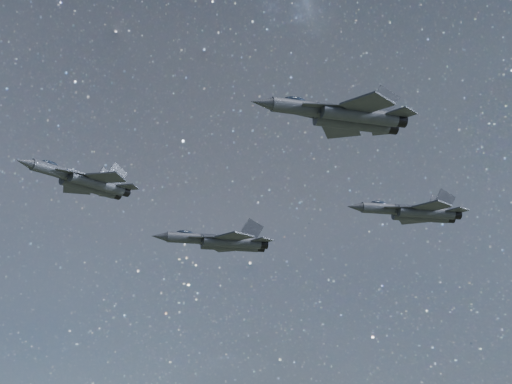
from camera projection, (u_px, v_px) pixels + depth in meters
name	position (u px, v px, depth m)	size (l,w,h in m)	color
jet_lead	(84.00, 181.00, 85.21)	(15.42, 10.22, 3.93)	#2B2E36
jet_left	(221.00, 241.00, 102.53)	(17.58, 12.04, 4.41)	#2B2E36
jet_right	(343.00, 115.00, 67.01)	(15.87, 11.00, 3.99)	#2B2E36
jet_slot	(414.00, 212.00, 93.06)	(16.08, 10.96, 4.04)	#2B2E36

